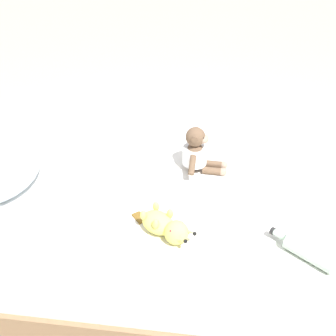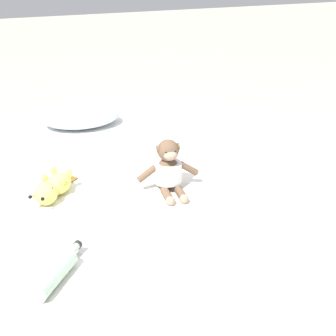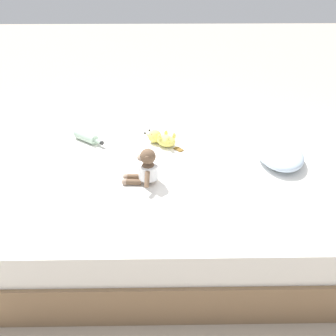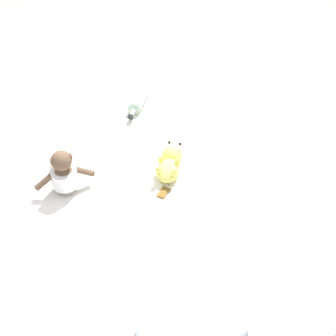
# 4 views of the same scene
# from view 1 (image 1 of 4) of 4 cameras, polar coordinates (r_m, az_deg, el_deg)

# --- Properties ---
(ground_plane) EXTENTS (16.00, 16.00, 0.00)m
(ground_plane) POSITION_cam_1_polar(r_m,az_deg,el_deg) (2.46, -0.00, -10.27)
(ground_plane) COLOR #B7A893
(bed) EXTENTS (1.50, 2.05, 0.48)m
(bed) POSITION_cam_1_polar(r_m,az_deg,el_deg) (2.30, -0.00, -6.06)
(bed) COLOR #846647
(bed) RESTS_ON ground_plane
(pillow) EXTENTS (0.47, 0.34, 0.12)m
(pillow) POSITION_cam_1_polar(r_m,az_deg,el_deg) (2.21, -20.63, -0.72)
(pillow) COLOR silver
(pillow) RESTS_ON bed
(plush_monkey) EXTENTS (0.29, 0.23, 0.24)m
(plush_monkey) POSITION_cam_1_polar(r_m,az_deg,el_deg) (2.15, 3.80, 2.00)
(plush_monkey) COLOR brown
(plush_monkey) RESTS_ON bed
(plush_yellow_creature) EXTENTS (0.24, 0.30, 0.10)m
(plush_yellow_creature) POSITION_cam_1_polar(r_m,az_deg,el_deg) (1.80, -0.33, -7.60)
(plush_yellow_creature) COLOR #EAE066
(plush_yellow_creature) RESTS_ON bed
(glass_bottle) EXTENTS (0.21, 0.25, 0.07)m
(glass_bottle) POSITION_cam_1_polar(r_m,az_deg,el_deg) (1.79, 17.88, -10.32)
(glass_bottle) COLOR #B2D1B7
(glass_bottle) RESTS_ON bed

